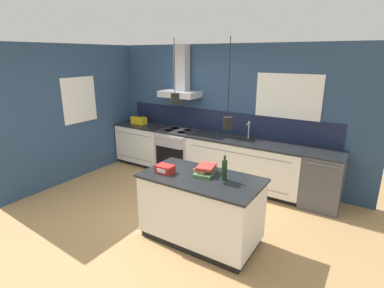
{
  "coord_description": "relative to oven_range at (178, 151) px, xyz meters",
  "views": [
    {
      "loc": [
        2.6,
        -3.21,
        2.41
      ],
      "look_at": [
        0.18,
        0.61,
        1.05
      ],
      "focal_mm": 28.0,
      "sensor_mm": 36.0,
      "label": 1
    }
  ],
  "objects": [
    {
      "name": "ground_plane",
      "position": [
        0.84,
        -1.69,
        -0.46
      ],
      "size": [
        16.0,
        16.0,
        0.0
      ],
      "primitive_type": "plane",
      "color": "tan",
      "rests_on": "ground"
    },
    {
      "name": "dishwasher",
      "position": [
        2.85,
        0.0,
        0.0
      ],
      "size": [
        0.6,
        0.65,
        0.91
      ],
      "color": "#4C4C51",
      "rests_on": "ground_plane"
    },
    {
      "name": "red_supply_box",
      "position": [
        1.18,
        -1.98,
        0.51
      ],
      "size": [
        0.23,
        0.17,
        0.1
      ],
      "color": "red",
      "rests_on": "kitchen_island"
    },
    {
      "name": "kitchen_island",
      "position": [
        1.65,
        -1.85,
        0.0
      ],
      "size": [
        1.55,
        0.83,
        0.91
      ],
      "color": "black",
      "rests_on": "ground_plane"
    },
    {
      "name": "wall_left",
      "position": [
        -1.59,
        -0.99,
        0.85
      ],
      "size": [
        0.08,
        3.8,
        2.6
      ],
      "color": "navy",
      "rests_on": "ground_plane"
    },
    {
      "name": "yellow_toolbox",
      "position": [
        -1.06,
        0.0,
        0.54
      ],
      "size": [
        0.34,
        0.18,
        0.19
      ],
      "color": "gold",
      "rests_on": "counter_run_left"
    },
    {
      "name": "bottle_on_island",
      "position": [
        1.94,
        -1.78,
        0.59
      ],
      "size": [
        0.07,
        0.07,
        0.32
      ],
      "color": "#193319",
      "rests_on": "kitchen_island"
    },
    {
      "name": "wall_back",
      "position": [
        0.8,
        0.31,
        0.9
      ],
      "size": [
        5.6,
        2.25,
        2.6
      ],
      "color": "navy",
      "rests_on": "ground_plane"
    },
    {
      "name": "oven_range",
      "position": [
        0.0,
        0.0,
        0.0
      ],
      "size": [
        0.77,
        0.66,
        0.91
      ],
      "color": "#B5B5BA",
      "rests_on": "ground_plane"
    },
    {
      "name": "counter_run_sink",
      "position": [
        1.47,
        0.01,
        0.01
      ],
      "size": [
        2.18,
        0.64,
        1.23
      ],
      "color": "black",
      "rests_on": "ground_plane"
    },
    {
      "name": "counter_run_left",
      "position": [
        -0.95,
        0.01,
        0.01
      ],
      "size": [
        1.15,
        0.64,
        0.91
      ],
      "color": "black",
      "rests_on": "ground_plane"
    },
    {
      "name": "book_stack",
      "position": [
        1.65,
        -1.73,
        0.51
      ],
      "size": [
        0.28,
        0.36,
        0.12
      ],
      "color": "#4C7F4C",
      "rests_on": "kitchen_island"
    }
  ]
}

